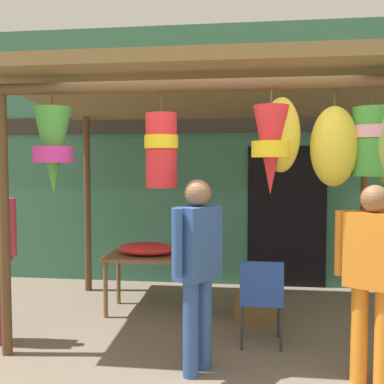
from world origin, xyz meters
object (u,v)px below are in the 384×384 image
Objects in this scene: wicker_basket_spare at (255,307)px; passerby_at_right at (373,269)px; display_table at (154,262)px; folding_chair at (261,295)px; flower_heap_on_table at (148,249)px; customer_foreground at (198,260)px.

passerby_at_right is (0.86, -1.42, 0.79)m from wicker_basket_spare.
folding_chair is at bearing -34.83° from display_table.
folding_chair is 0.86m from wicker_basket_spare.
folding_chair is 0.53× the size of passerby_at_right.
folding_chair reaches higher than flower_heap_on_table.
flower_heap_on_table is 0.42× the size of customer_foreground.
display_table is at bearing 143.89° from passerby_at_right.
customer_foreground is (-0.54, -0.60, 0.45)m from folding_chair.
flower_heap_on_table is at bearing 175.71° from wicker_basket_spare.
passerby_at_right is at bearing -2.00° from customer_foreground.
folding_chair is at bearing 47.72° from customer_foreground.
customer_foreground is (0.75, -1.46, 0.20)m from flower_heap_on_table.
wicker_basket_spare is (-0.04, 0.77, -0.37)m from folding_chair.
customer_foreground is at bearing -132.28° from folding_chair.
customer_foreground reaches higher than wicker_basket_spare.
display_table is 0.69× the size of customer_foreground.
passerby_at_right reaches higher than display_table.
customer_foreground reaches higher than flower_heap_on_table.
passerby_at_right is (0.83, -0.64, 0.42)m from folding_chair.
passerby_at_right reaches higher than wicker_basket_spare.
wicker_basket_spare is at bearing 121.31° from passerby_at_right.
folding_chair is at bearing -33.86° from flower_heap_on_table.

